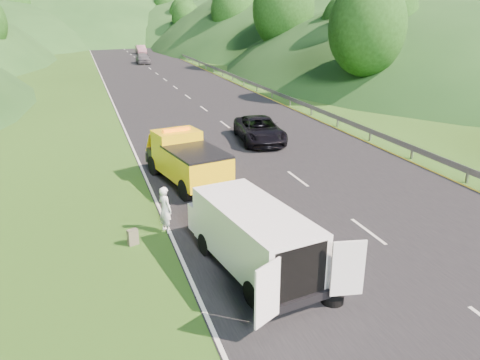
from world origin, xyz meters
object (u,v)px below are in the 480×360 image
object	(u,v)px
child	(248,240)
tow_truck	(186,159)
woman	(166,232)
suitcase	(133,237)
passing_suv	(259,142)
white_van	(252,235)
spare_tire	(332,302)
worker	(298,298)

from	to	relation	value
child	tow_truck	bearing A→B (deg)	128.75
woman	suitcase	distance (m)	1.45
woman	child	distance (m)	3.06
woman	passing_suv	xyz separation A→B (m)	(7.69, 10.57, 0.00)
child	passing_suv	bearing A→B (deg)	99.09
white_van	woman	size ratio (longest dim) A/B	3.68
child	passing_suv	world-z (taller)	passing_suv
woman	white_van	bearing A→B (deg)	-174.84
suitcase	spare_tire	bearing A→B (deg)	-47.20
white_van	passing_suv	bearing A→B (deg)	59.11
suitcase	passing_suv	bearing A→B (deg)	51.39
child	passing_suv	distance (m)	13.15
tow_truck	spare_tire	size ratio (longest dim) A/B	9.25
tow_truck	passing_suv	size ratio (longest dim) A/B	1.11
woman	passing_suv	distance (m)	13.07
white_van	spare_tire	world-z (taller)	white_van
passing_suv	suitcase	bearing A→B (deg)	-120.94
white_van	child	bearing A→B (deg)	64.02
spare_tire	woman	bearing A→B (deg)	121.33
woman	spare_tire	world-z (taller)	woman
child	spare_tire	distance (m)	4.39
worker	suitcase	distance (m)	6.21
white_van	suitcase	world-z (taller)	white_van
tow_truck	white_van	xyz separation A→B (m)	(0.19, -8.31, 0.03)
white_van	woman	xyz separation A→B (m)	(-2.03, 3.51, -1.21)
tow_truck	spare_tire	distance (m)	10.86
white_van	spare_tire	size ratio (longest dim) A/B	9.94
suitcase	child	bearing A→B (deg)	-13.36
suitcase	passing_suv	xyz separation A→B (m)	(8.95, 11.21, -0.29)
child	suitcase	bearing A→B (deg)	-161.63
worker	white_van	bearing A→B (deg)	124.16
tow_truck	woman	distance (m)	5.27
child	suitcase	size ratio (longest dim) A/B	1.62
worker	passing_suv	world-z (taller)	worker
woman	child	bearing A→B (deg)	-145.66
white_van	suitcase	bearing A→B (deg)	129.93
tow_truck	passing_suv	distance (m)	8.30
worker	spare_tire	world-z (taller)	worker
white_van	suitcase	size ratio (longest dim) A/B	11.14
worker	spare_tire	size ratio (longest dim) A/B	2.55
worker	spare_tire	xyz separation A→B (m)	(0.81, -0.50, 0.00)
white_van	child	distance (m)	2.37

